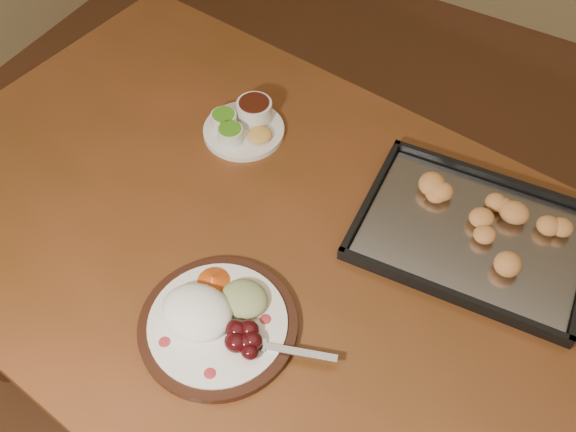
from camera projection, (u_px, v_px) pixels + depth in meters
The scene contains 4 objects.
dining_table at pixel (282, 277), 1.22m from camera, with size 1.60×1.07×0.75m.
dinner_plate at pixel (216, 319), 1.04m from camera, with size 0.33×0.26×0.06m.
condiment_saucer at pixel (244, 124), 1.31m from camera, with size 0.17×0.17×0.06m.
baking_tray at pixel (473, 233), 1.15m from camera, with size 0.43×0.33×0.04m.
Camera 1 is at (0.06, -0.55, 1.69)m, focal length 40.00 mm.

